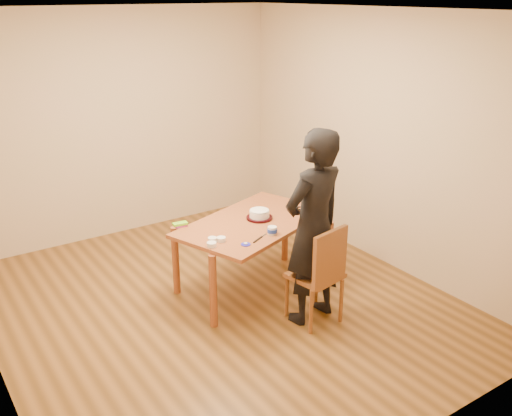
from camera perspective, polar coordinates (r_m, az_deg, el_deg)
room_shell at (r=5.36m, az=-5.70°, el=4.59°), size 4.00×4.50×2.70m
dining_table at (r=5.55m, az=-0.29°, el=-1.49°), size 1.71×1.33×0.04m
dining_chair at (r=5.19m, az=5.90°, el=-6.69°), size 0.48×0.48×0.04m
cake_plate at (r=5.60m, az=0.34°, el=-0.98°), size 0.26×0.26×0.02m
cake at (r=5.58m, az=0.34°, el=-0.59°), size 0.20×0.20×0.06m
frosting_dome at (r=5.57m, az=0.35°, el=-0.17°), size 0.19×0.19×0.03m
frosting_tub at (r=5.24m, az=1.64°, el=-2.26°), size 0.08×0.08×0.07m
frosting_lid at (r=5.04m, az=-1.03°, el=-3.66°), size 0.09×0.09×0.01m
frosting_dollop at (r=5.03m, az=-1.04°, el=-3.53°), size 0.04×0.04×0.02m
ramekin_green at (r=5.11m, az=-3.51°, el=-3.14°), size 0.08×0.08×0.04m
ramekin_yellow at (r=5.11m, az=-4.39°, el=-3.16°), size 0.08×0.08×0.04m
ramekin_multi at (r=5.01m, az=-4.45°, el=-3.66°), size 0.09×0.09×0.04m
candy_box_pink at (r=5.46m, az=-7.52°, el=-1.76°), size 0.12×0.06×0.02m
candy_box_green at (r=5.45m, az=-7.60°, el=-1.57°), size 0.15×0.09×0.02m
spatula at (r=5.13m, az=0.20°, el=-3.16°), size 0.14×0.08×0.01m
person at (r=5.03m, az=5.76°, el=-1.99°), size 0.70×0.51×1.79m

